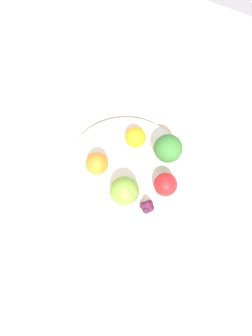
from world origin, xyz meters
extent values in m
plane|color=gray|center=(0.00, 0.00, 0.00)|extent=(6.00, 6.00, 0.00)
cube|color=beige|center=(0.00, 0.00, 0.01)|extent=(1.20, 1.20, 0.02)
cylinder|color=white|center=(0.00, 0.00, 0.03)|extent=(0.27, 0.27, 0.03)
cylinder|color=#8CB76B|center=(-0.06, -0.07, 0.06)|extent=(0.02, 0.02, 0.03)
sphere|color=#387A33|center=(-0.06, -0.07, 0.09)|extent=(0.06, 0.06, 0.06)
sphere|color=red|center=(-0.09, 0.00, 0.07)|extent=(0.05, 0.05, 0.05)
sphere|color=olive|center=(-0.03, 0.05, 0.08)|extent=(0.06, 0.06, 0.06)
sphere|color=orange|center=(0.06, 0.03, 0.07)|extent=(0.05, 0.05, 0.05)
sphere|color=orange|center=(0.01, -0.07, 0.07)|extent=(0.05, 0.05, 0.05)
sphere|color=#511938|center=(-0.07, 0.06, 0.05)|extent=(0.02, 0.02, 0.02)
sphere|color=#511938|center=(-0.08, 0.06, 0.05)|extent=(0.02, 0.02, 0.02)
sphere|color=#511938|center=(-0.09, 0.05, 0.05)|extent=(0.02, 0.02, 0.02)
sphere|color=#511938|center=(-0.08, 0.05, 0.05)|extent=(0.02, 0.02, 0.02)
sphere|color=#511938|center=(-0.08, 0.05, 0.07)|extent=(0.02, 0.02, 0.02)
camera|label=1|loc=(-0.14, 0.25, 0.69)|focal=35.00mm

